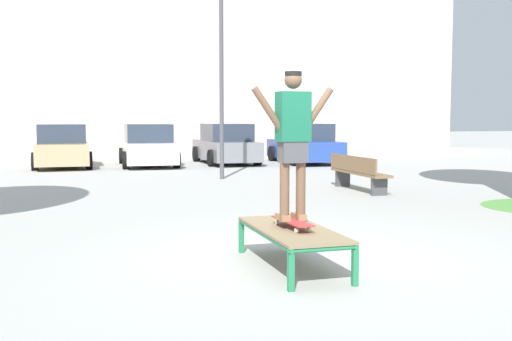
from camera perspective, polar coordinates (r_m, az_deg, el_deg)
ground_plane at (r=7.70m, az=3.84°, el=-8.03°), size 120.00×120.00×0.00m
building_facade at (r=33.45m, az=-12.48°, el=12.07°), size 36.93×4.00×11.90m
skate_box at (r=7.10m, az=3.36°, el=-5.72°), size 0.79×1.91×0.46m
skateboard at (r=7.07m, az=3.40°, el=-4.76°), size 0.26×0.81×0.09m
skater at (r=6.97m, az=3.44°, el=3.33°), size 1.00×0.30×1.69m
car_tan at (r=22.50m, az=-17.54°, el=2.06°), size 1.98×4.23×1.50m
car_white at (r=22.32m, az=-9.99°, el=2.20°), size 1.98×4.23×1.50m
car_grey at (r=23.16m, az=-2.81°, el=2.36°), size 2.00×4.24×1.50m
car_blue at (r=23.49m, az=4.51°, el=2.39°), size 1.92×4.20×1.50m
park_bench at (r=14.68m, az=9.42°, el=-0.13°), size 0.46×2.40×0.83m
light_post at (r=17.39m, az=-3.24°, el=11.86°), size 0.36×0.36×5.83m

